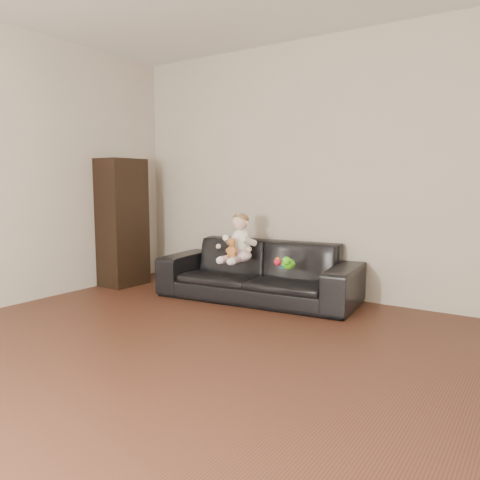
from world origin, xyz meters
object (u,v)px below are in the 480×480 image
Objects in this scene: teddy_bear at (232,248)px; toy_green at (288,264)px; cabinet at (122,223)px; toy_rattle at (277,262)px; toy_blue_disc at (285,267)px; baby at (239,241)px; sofa at (258,271)px.

teddy_bear reaches higher than toy_green.
cabinet is 1.94m from toy_rattle.
toy_green is at bearing 10.18° from teddy_bear.
cabinet is 19.94× the size of toy_rattle.
teddy_bear is at bearing -173.08° from toy_green.
cabinet reaches higher than teddy_bear.
baby is at bearing 178.25° from toy_blue_disc.
sofa is at bearing 156.98° from toy_green.
toy_rattle is (0.41, 0.17, -0.12)m from teddy_bear.
sofa is 10.22× the size of teddy_bear.
baby is 5.05× the size of toy_blue_disc.
teddy_bear reaches higher than toy_rattle.
baby is 0.62m from toy_green.
teddy_bear is 1.33× the size of toy_green.
cabinet is 9.86× the size of toy_green.
sofa is 0.38m from teddy_bear.
toy_blue_disc is at bearing 17.59° from teddy_bear.
baby is (-0.15, -0.11, 0.31)m from sofa.
baby is at bearing 97.16° from teddy_bear.
toy_rattle is at bearing 157.38° from toy_blue_disc.
toy_green is at bearing 3.31° from cabinet.
toy_rattle is (0.42, 0.03, -0.18)m from baby.
cabinet is at bearing -175.95° from toy_blue_disc.
baby is at bearing 7.13° from cabinet.
toy_rattle is 0.75× the size of toy_blue_disc.
toy_green is (0.58, 0.07, -0.11)m from teddy_bear.
cabinet reaches higher than sofa.
toy_blue_disc is (0.10, -0.04, -0.03)m from toy_rattle.
sofa is 0.49m from toy_green.
toy_blue_disc is at bearing -22.62° from toy_rattle.
sofa is 1.72m from cabinet.
toy_blue_disc is at bearing 137.51° from toy_green.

